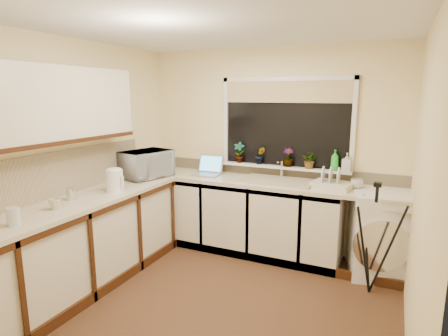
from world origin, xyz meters
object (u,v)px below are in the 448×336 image
plant_a (239,152)px  cup_back (357,184)px  dish_rack (332,185)px  microwave (146,164)px  laptop (208,169)px  washing_machine (383,233)px  plant_b (260,156)px  plant_c (288,157)px  cup_left (55,204)px  plant_d (310,160)px  soap_bottle_green (335,160)px  steel_jar (71,194)px  kettle (115,181)px  soap_bottle_clear (347,162)px  tripod (373,239)px  glass_jug (13,217)px

plant_a → cup_back: plant_a is taller
plant_a → dish_rack: bearing=-10.2°
microwave → laptop: bearing=-38.4°
washing_machine → plant_b: (-1.46, 0.20, 0.70)m
laptop → plant_c: size_ratio=1.54×
microwave → cup_back: (2.39, 0.50, -0.11)m
cup_left → plant_d: bearing=48.5°
washing_machine → plant_a: bearing=161.0°
microwave → soap_bottle_green: bearing=-59.8°
plant_a → plant_c: plant_a is taller
steel_jar → plant_c: bearing=47.1°
dish_rack → plant_d: bearing=156.4°
microwave → plant_b: plant_b is taller
kettle → plant_b: 1.76m
plant_c → laptop: bearing=-170.3°
microwave → soap_bottle_clear: size_ratio=2.81×
tripod → glass_jug: (-2.51, -1.82, 0.42)m
steel_jar → soap_bottle_green: bearing=38.9°
laptop → dish_rack: laptop is taller
laptop → plant_a: bearing=21.6°
dish_rack → microwave: 2.19m
tripod → steel_jar: size_ratio=9.13×
dish_rack → soap_bottle_green: soap_bottle_green is taller
cup_back → laptop: bearing=-179.1°
microwave → plant_c: (1.59, 0.64, 0.10)m
dish_rack → soap_bottle_clear: (0.11, 0.21, 0.22)m
soap_bottle_green → washing_machine: bearing=-17.7°
kettle → cup_back: size_ratio=1.72×
washing_machine → laptop: (-2.08, 0.02, 0.51)m
washing_machine → microwave: 2.79m
plant_d → cup_back: bearing=-13.1°
microwave → plant_c: size_ratio=2.66×
laptop → plant_d: 1.27m
microwave → plant_d: bearing=-57.7°
soap_bottle_green → plant_c: bearing=179.1°
microwave → plant_d: size_ratio=2.98×
washing_machine → plant_a: (-1.73, 0.18, 0.73)m
laptop → plant_a: (0.35, 0.16, 0.22)m
washing_machine → plant_c: plant_c is taller
plant_c → cup_back: plant_c is taller
tripod → plant_a: plant_a is taller
steel_jar → plant_d: 2.59m
steel_jar → kettle: bearing=68.7°
steel_jar → laptop: bearing=67.6°
washing_machine → plant_d: (-0.84, 0.17, 0.70)m
dish_rack → glass_jug: 3.04m
laptop → soap_bottle_clear: (1.65, 0.16, 0.19)m
laptop → steel_jar: (-0.66, -1.60, -0.00)m
glass_jug → soap_bottle_clear: (2.15, 2.46, 0.18)m
plant_d → soap_bottle_green: 0.28m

